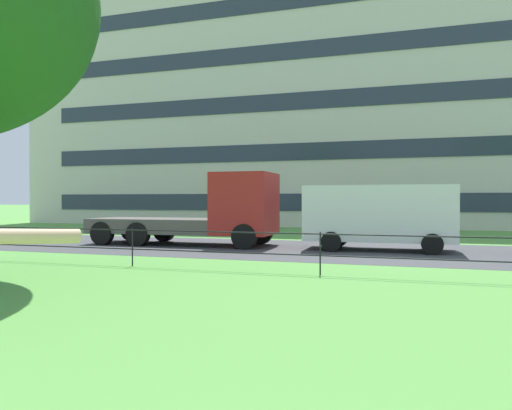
{
  "coord_description": "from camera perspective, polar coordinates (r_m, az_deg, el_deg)",
  "views": [
    {
      "loc": [
        1.99,
        0.1,
        1.74
      ],
      "look_at": [
        -0.13,
        6.77,
        1.67
      ],
      "focal_mm": 34.18,
      "sensor_mm": 36.0,
      "label": 1
    }
  ],
  "objects": [
    {
      "name": "flatbed_truck_right",
      "position": [
        18.76,
        -5.57,
        -1.01
      ],
      "size": [
        7.33,
        2.52,
        2.75
      ],
      "color": "#B22323",
      "rests_on": "ground"
    },
    {
      "name": "street_strip",
      "position": [
        17.03,
        10.85,
        -5.28
      ],
      "size": [
        80.0,
        7.16,
        0.01
      ],
      "primitive_type": "cube",
      "color": "#424247",
      "rests_on": "ground"
    },
    {
      "name": "apartment_building_background",
      "position": [
        39.13,
        3.92,
        12.51
      ],
      "size": [
        37.74,
        14.1,
        19.65
      ],
      "color": "beige",
      "rests_on": "ground"
    },
    {
      "name": "panel_van_far_right",
      "position": [
        17.32,
        14.22,
        -0.98
      ],
      "size": [
        5.02,
        2.14,
        2.24
      ],
      "color": "white",
      "rests_on": "ground"
    },
    {
      "name": "park_fence",
      "position": [
        11.42,
        7.53,
        -4.77
      ],
      "size": [
        39.82,
        0.04,
        1.0
      ],
      "color": "black",
      "rests_on": "ground"
    }
  ]
}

